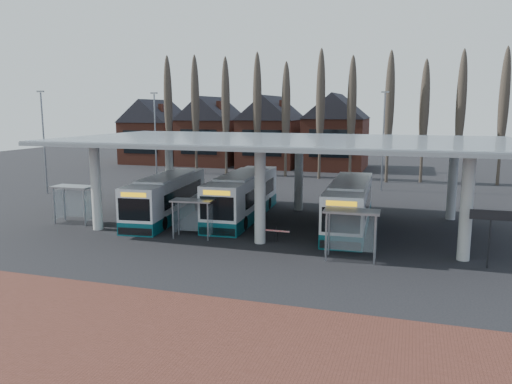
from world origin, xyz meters
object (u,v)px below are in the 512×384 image
(bus_0, at_px, (167,198))
(bus_1, at_px, (243,197))
(shelter_1, at_px, (193,210))
(bus_2, at_px, (349,206))
(shelter_0, at_px, (75,196))
(shelter_2, at_px, (352,223))

(bus_0, distance_m, bus_1, 5.93)
(shelter_1, bearing_deg, bus_2, 25.03)
(shelter_0, bearing_deg, bus_2, 11.10)
(bus_2, xyz_separation_m, shelter_2, (1.07, -7.59, 0.47))
(bus_0, relative_size, shelter_2, 3.90)
(shelter_0, distance_m, shelter_2, 20.97)
(bus_1, distance_m, shelter_0, 12.61)
(shelter_2, bearing_deg, bus_1, 135.57)
(shelter_0, relative_size, shelter_2, 0.98)
(shelter_0, bearing_deg, shelter_1, -9.03)
(bus_0, xyz_separation_m, bus_1, (5.62, 1.92, 0.08))
(bus_1, bearing_deg, shelter_2, -45.62)
(bus_2, bearing_deg, bus_0, -178.81)
(bus_2, bearing_deg, shelter_0, -169.44)
(bus_0, distance_m, shelter_1, 6.69)
(shelter_1, bearing_deg, bus_0, 125.91)
(shelter_2, bearing_deg, bus_0, 153.97)
(shelter_2, bearing_deg, shelter_1, 168.44)
(bus_2, xyz_separation_m, shelter_0, (-19.68, -4.54, 0.43))
(bus_2, bearing_deg, bus_1, 170.54)
(shelter_0, bearing_deg, bus_1, 24.35)
(shelter_1, height_order, shelter_2, shelter_2)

